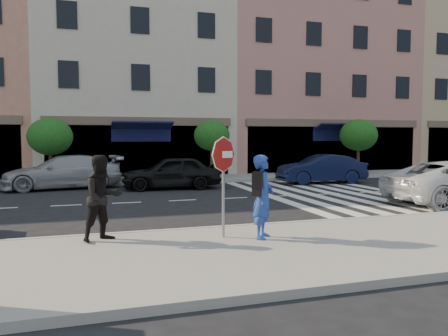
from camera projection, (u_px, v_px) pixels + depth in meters
The scene contains 15 objects.
ground at pixel (212, 221), 12.10m from camera, with size 120.00×120.00×0.00m, color black.
sidewalk_near at pixel (263, 252), 8.52m from camera, with size 60.00×4.50×0.15m, color gray.
sidewalk_far at pixel (155, 180), 22.58m from camera, with size 60.00×3.00×0.15m, color gray.
building_centre at pixel (133, 86), 27.76m from camera, with size 11.00×9.00×11.00m, color beige.
building_east_mid at pixel (303, 78), 31.21m from camera, with size 13.00×9.00×13.00m, color tan.
building_east_far at pixel (444, 90), 34.91m from camera, with size 12.00×9.00×12.00m, color tan.
street_tree_wb at pixel (50, 137), 20.76m from camera, with size 2.10×2.10×3.06m.
street_tree_c at pixel (212, 136), 23.11m from camera, with size 1.90×1.90×3.04m.
street_tree_ea at pixel (359, 135), 25.75m from camera, with size 2.20×2.20×3.19m.
stop_sign at pixel (224, 163), 9.34m from camera, with size 0.76×0.20×2.19m.
photographer at pixel (263, 197), 9.32m from camera, with size 0.65×0.43×1.79m, color #21409A.
walker at pixel (103, 198), 9.11m from camera, with size 0.88×0.68×1.80m, color black.
car_far_left at pixel (62, 172), 19.44m from camera, with size 2.08×5.13×1.49m, color #A7A6AB.
car_far_mid at pixel (171, 172), 19.37m from camera, with size 1.74×4.32×1.47m, color black.
car_far_right at pixel (321, 169), 21.65m from camera, with size 1.51×4.34×1.43m, color black.
Camera 1 is at (-3.20, -11.54, 2.34)m, focal length 35.00 mm.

